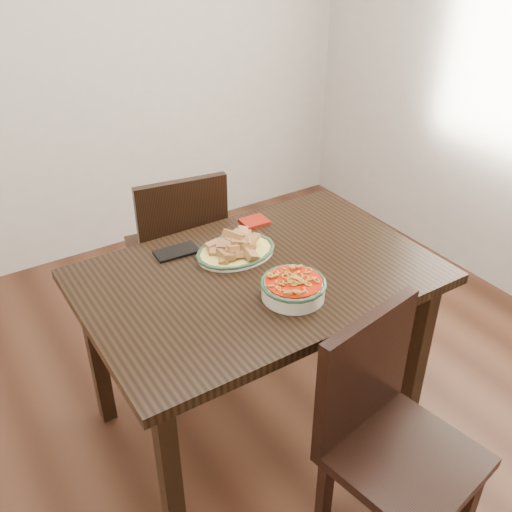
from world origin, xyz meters
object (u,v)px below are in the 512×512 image
chair_far (179,246)px  noodle_bowl (293,286)px  chair_near (386,429)px  fish_plate (236,244)px  dining_table (259,292)px  smartphone (177,252)px

chair_far → noodle_bowl: (0.01, -0.91, 0.29)m
chair_near → fish_plate: (-0.06, 0.81, 0.30)m
fish_plate → dining_table: bearing=-87.5°
dining_table → fish_plate: (-0.01, 0.16, 0.13)m
dining_table → chair_far: (0.00, 0.72, -0.16)m
dining_table → smartphone: (-0.20, 0.29, 0.09)m
smartphone → dining_table: bearing=-51.9°
dining_table → fish_plate: 0.21m
chair_far → smartphone: bearing=73.5°
chair_near → smartphone: size_ratio=5.26×
dining_table → chair_near: chair_near is taller
noodle_bowl → fish_plate: bearing=94.0°
dining_table → smartphone: bearing=124.3°
dining_table → fish_plate: bearing=92.5°
noodle_bowl → smartphone: size_ratio=1.37×
fish_plate → noodle_bowl: size_ratio=1.37×
fish_plate → smartphone: bearing=145.0°
chair_far → noodle_bowl: 0.95m
dining_table → chair_far: chair_far is taller
noodle_bowl → smartphone: (-0.21, 0.48, -0.04)m
dining_table → noodle_bowl: 0.23m
fish_plate → smartphone: 0.24m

